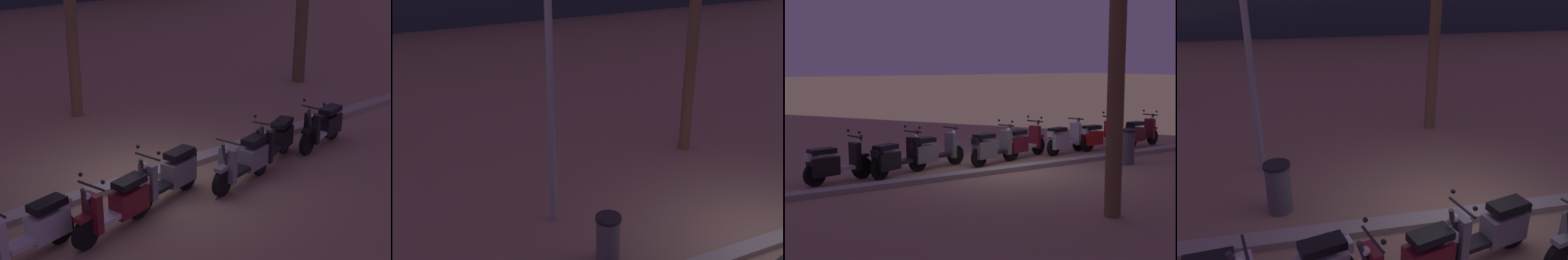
{
  "view_description": "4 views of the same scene",
  "coord_description": "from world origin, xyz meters",
  "views": [
    {
      "loc": [
        -6.02,
        -8.97,
        4.99
      ],
      "look_at": [
        1.03,
        -0.33,
        0.91
      ],
      "focal_mm": 55.0,
      "sensor_mm": 36.0,
      "label": 1
    },
    {
      "loc": [
        -6.83,
        -5.92,
        6.05
      ],
      "look_at": [
        -2.27,
        3.78,
        1.38
      ],
      "focal_mm": 46.95,
      "sensor_mm": 36.0,
      "label": 2
    },
    {
      "loc": [
        8.13,
        11.16,
        2.72
      ],
      "look_at": [
        1.78,
        1.35,
        1.3
      ],
      "focal_mm": 50.51,
      "sensor_mm": 36.0,
      "label": 3
    },
    {
      "loc": [
        -2.78,
        -5.2,
        3.95
      ],
      "look_at": [
        -1.15,
        2.4,
        0.86
      ],
      "focal_mm": 35.1,
      "sensor_mm": 36.0,
      "label": 4
    }
  ],
  "objects": [
    {
      "name": "curb_strip",
      "position": [
        0.0,
        0.06,
        0.06
      ],
      "size": [
        60.0,
        0.36,
        0.12
      ],
      "primitive_type": "cube",
      "color": "gray",
      "rests_on": "ground"
    },
    {
      "name": "scooter_silver_gap_after_mid",
      "position": [
        -2.87,
        -1.21,
        0.45
      ],
      "size": [
        1.8,
        0.72,
        1.04
      ],
      "color": "black",
      "rests_on": "ground"
    },
    {
      "name": "scooter_grey_far_back",
      "position": [
        -0.07,
        -0.93,
        0.46
      ],
      "size": [
        1.75,
        0.71,
        1.17
      ],
      "color": "black",
      "rests_on": "ground"
    },
    {
      "name": "scooter_grey_last_in_row",
      "position": [
        1.53,
        -1.29,
        0.45
      ],
      "size": [
        1.81,
        0.72,
        1.04
      ],
      "color": "black",
      "rests_on": "ground"
    },
    {
      "name": "scooter_black_tail_end",
      "position": [
        4.25,
        -0.97,
        0.45
      ],
      "size": [
        1.73,
        0.67,
        1.17
      ],
      "color": "black",
      "rests_on": "ground"
    },
    {
      "name": "scooter_black_second_in_line",
      "position": [
        2.74,
        -0.93,
        0.44
      ],
      "size": [
        1.76,
        0.9,
        1.17
      ],
      "color": "black",
      "rests_on": "ground"
    },
    {
      "name": "ground_plane",
      "position": [
        0.0,
        0.0,
        0.0
      ],
      "size": [
        200.0,
        200.0,
        0.0
      ],
      "primitive_type": "plane",
      "color": "#93755B"
    },
    {
      "name": "scooter_maroon_lead_nearest",
      "position": [
        -1.42,
        -1.33,
        0.45
      ],
      "size": [
        1.73,
        0.74,
        1.17
      ],
      "color": "black",
      "rests_on": "ground"
    }
  ]
}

